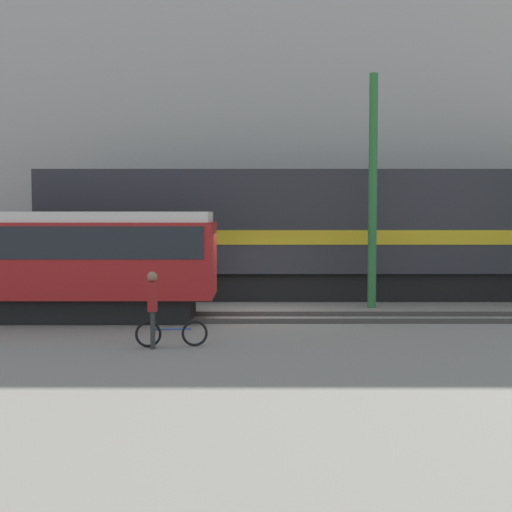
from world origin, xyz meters
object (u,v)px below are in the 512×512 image
at_px(freight_locomotive, 345,232).
at_px(bicycle, 169,334).
at_px(utility_pole_left, 370,191).
at_px(streetcar, 31,258).
at_px(person, 150,302).

height_order(freight_locomotive, bicycle, freight_locomotive).
relative_size(bicycle, utility_pole_left, 0.22).
bearing_deg(bicycle, streetcar, 136.92).
distance_m(freight_locomotive, person, 11.41).
height_order(freight_locomotive, streetcar, freight_locomotive).
bearing_deg(bicycle, freight_locomotive, 61.01).
distance_m(streetcar, person, 6.02).
relative_size(streetcar, person, 5.90).
relative_size(person, utility_pole_left, 0.23).
xyz_separation_m(streetcar, bicycle, (4.47, -4.18, -1.49)).
bearing_deg(freight_locomotive, streetcar, -151.08).
bearing_deg(utility_pole_left, freight_locomotive, 99.50).
relative_size(streetcar, bicycle, 6.24).
xyz_separation_m(streetcar, utility_pole_left, (10.24, 2.70, 2.01)).
relative_size(freight_locomotive, utility_pole_left, 2.86).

